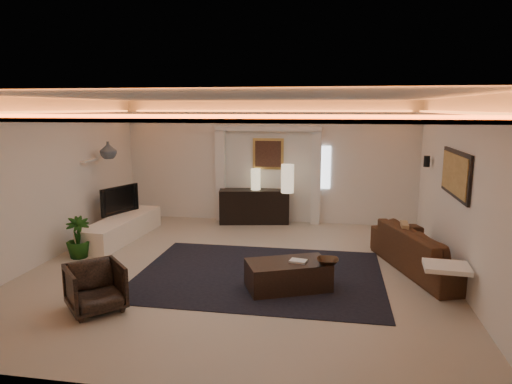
% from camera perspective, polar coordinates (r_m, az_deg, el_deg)
% --- Properties ---
extents(floor, '(7.00, 7.00, 0.00)m').
position_cam_1_polar(floor, '(7.98, -2.18, -9.60)').
color(floor, '#AEA08D').
rests_on(floor, ground).
extents(ceiling, '(7.00, 7.00, 0.00)m').
position_cam_1_polar(ceiling, '(7.50, -2.34, 11.72)').
color(ceiling, white).
rests_on(ceiling, ground).
extents(wall_back, '(7.00, 0.00, 7.00)m').
position_cam_1_polar(wall_back, '(11.01, 1.54, 3.75)').
color(wall_back, silver).
rests_on(wall_back, ground).
extents(wall_front, '(7.00, 0.00, 7.00)m').
position_cam_1_polar(wall_front, '(4.33, -12.00, -7.01)').
color(wall_front, silver).
rests_on(wall_front, ground).
extents(wall_left, '(0.00, 7.00, 7.00)m').
position_cam_1_polar(wall_left, '(9.00, -24.62, 1.30)').
color(wall_left, silver).
rests_on(wall_left, ground).
extents(wall_right, '(0.00, 7.00, 7.00)m').
position_cam_1_polar(wall_right, '(7.69, 24.20, -0.09)').
color(wall_right, silver).
rests_on(wall_right, ground).
extents(cove_soffit, '(7.00, 7.00, 0.04)m').
position_cam_1_polar(cove_soffit, '(7.49, -2.32, 9.57)').
color(cove_soffit, silver).
rests_on(cove_soffit, ceiling).
extents(daylight_slit, '(0.25, 0.03, 1.00)m').
position_cam_1_polar(daylight_slit, '(10.90, 8.58, 3.03)').
color(daylight_slit, white).
rests_on(daylight_slit, wall_back).
extents(area_rug, '(4.00, 3.00, 0.01)m').
position_cam_1_polar(area_rug, '(7.72, 0.46, -10.24)').
color(area_rug, black).
rests_on(area_rug, ground).
extents(pilaster_left, '(0.22, 0.20, 2.20)m').
position_cam_1_polar(pilaster_left, '(11.19, -4.38, 2.02)').
color(pilaster_left, silver).
rests_on(pilaster_left, ground).
extents(pilaster_right, '(0.22, 0.20, 2.20)m').
position_cam_1_polar(pilaster_right, '(10.86, 7.47, 1.70)').
color(pilaster_right, silver).
rests_on(pilaster_right, ground).
extents(alcove_header, '(2.52, 0.20, 0.12)m').
position_cam_1_polar(alcove_header, '(10.85, 1.49, 7.89)').
color(alcove_header, silver).
rests_on(alcove_header, wall_back).
extents(painting_frame, '(0.74, 0.04, 0.74)m').
position_cam_1_polar(painting_frame, '(10.96, 1.52, 4.77)').
color(painting_frame, tan).
rests_on(painting_frame, wall_back).
extents(painting_canvas, '(0.62, 0.02, 0.62)m').
position_cam_1_polar(painting_canvas, '(10.94, 1.51, 4.76)').
color(painting_canvas, '#4C2D1E').
rests_on(painting_canvas, wall_back).
extents(art_panel_frame, '(0.04, 1.64, 0.74)m').
position_cam_1_polar(art_panel_frame, '(7.93, 23.60, 2.08)').
color(art_panel_frame, black).
rests_on(art_panel_frame, wall_right).
extents(art_panel_gold, '(0.02, 1.50, 0.62)m').
position_cam_1_polar(art_panel_gold, '(7.92, 23.42, 2.09)').
color(art_panel_gold, tan).
rests_on(art_panel_gold, wall_right).
extents(wall_sconce, '(0.12, 0.12, 0.22)m').
position_cam_1_polar(wall_sconce, '(9.76, 20.47, 3.59)').
color(wall_sconce, black).
rests_on(wall_sconce, wall_right).
extents(wall_niche, '(0.10, 0.55, 0.04)m').
position_cam_1_polar(wall_niche, '(10.12, -19.98, 3.67)').
color(wall_niche, silver).
rests_on(wall_niche, wall_left).
extents(console, '(1.71, 0.81, 0.82)m').
position_cam_1_polar(console, '(10.99, -0.24, -1.81)').
color(console, black).
rests_on(console, ground).
extents(lamp_left, '(0.24, 0.24, 0.50)m').
position_cam_1_polar(lamp_left, '(10.86, -0.04, 1.74)').
color(lamp_left, beige).
rests_on(lamp_left, console).
extents(lamp_right, '(0.36, 0.36, 0.65)m').
position_cam_1_polar(lamp_right, '(10.50, 3.93, 1.42)').
color(lamp_right, beige).
rests_on(lamp_right, console).
extents(media_ledge, '(0.75, 2.50, 0.46)m').
position_cam_1_polar(media_ledge, '(10.10, -16.29, -4.37)').
color(media_ledge, white).
rests_on(media_ledge, ground).
extents(tv, '(1.03, 0.49, 0.60)m').
position_cam_1_polar(tv, '(10.49, -16.95, -0.91)').
color(tv, black).
rests_on(tv, media_ledge).
extents(figurine, '(0.18, 0.18, 0.38)m').
position_cam_1_polar(figurine, '(10.53, -16.86, -1.48)').
color(figurine, '#4A2D21').
rests_on(figurine, media_ledge).
extents(ginger_jar, '(0.42, 0.42, 0.36)m').
position_cam_1_polar(ginger_jar, '(10.19, -17.91, 4.97)').
color(ginger_jar, '#36465A').
rests_on(ginger_jar, wall_niche).
extents(plant, '(0.59, 0.59, 0.76)m').
position_cam_1_polar(plant, '(9.08, -21.26, -5.31)').
color(plant, '#14390C').
rests_on(plant, ground).
extents(sofa, '(2.62, 1.70, 0.71)m').
position_cam_1_polar(sofa, '(8.33, 20.45, -6.81)').
color(sofa, black).
rests_on(sofa, ground).
extents(throw_blanket, '(0.65, 0.55, 0.07)m').
position_cam_1_polar(throw_blanket, '(6.98, 22.61, -8.60)').
color(throw_blanket, silver).
rests_on(throw_blanket, sofa).
extents(throw_pillow, '(0.14, 0.41, 0.41)m').
position_cam_1_polar(throw_pillow, '(8.47, 17.92, -5.02)').
color(throw_pillow, '#9B8158').
rests_on(throw_pillow, sofa).
extents(coffee_table, '(1.39, 1.10, 0.46)m').
position_cam_1_polar(coffee_table, '(7.12, 3.98, -10.38)').
color(coffee_table, black).
rests_on(coffee_table, ground).
extents(bowl, '(0.34, 0.34, 0.08)m').
position_cam_1_polar(bowl, '(7.01, 8.89, -8.69)').
color(bowl, '#301D10').
rests_on(bowl, coffee_table).
extents(magazine, '(0.28, 0.23, 0.03)m').
position_cam_1_polar(magazine, '(7.05, 5.27, -8.72)').
color(magazine, silver).
rests_on(magazine, coffee_table).
extents(armchair, '(1.00, 1.00, 0.65)m').
position_cam_1_polar(armchair, '(6.72, -19.34, -11.15)').
color(armchair, black).
rests_on(armchair, ground).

